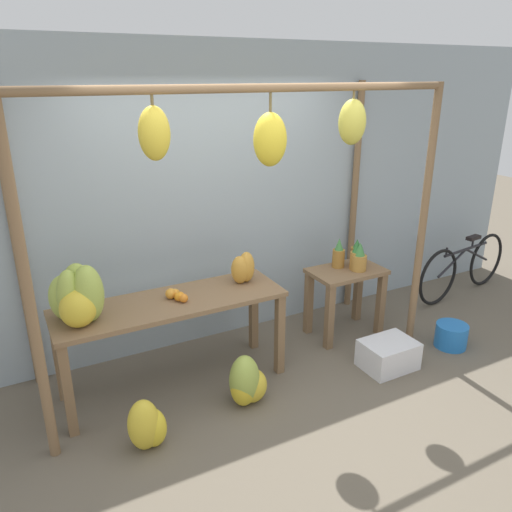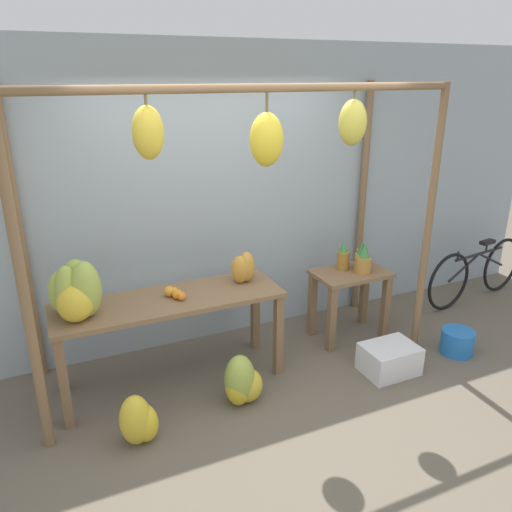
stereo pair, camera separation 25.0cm
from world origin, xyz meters
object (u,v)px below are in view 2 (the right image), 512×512
object	(u,v)px
banana_pile_on_table	(75,292)
parked_bicycle	(476,272)
banana_pile_ground_left	(139,421)
fruit_crate_white	(389,359)
orange_pile	(175,293)
banana_pile_ground_right	(241,382)
blue_bucket	(457,342)
pineapple_cluster	(359,259)
papaya_pile	(244,268)

from	to	relation	value
banana_pile_on_table	parked_bicycle	xyz separation A→B (m)	(4.37, 0.20, -0.63)
banana_pile_ground_left	fruit_crate_white	size ratio (longest dim) A/B	0.84
orange_pile	parked_bicycle	xyz separation A→B (m)	(3.61, 0.19, -0.48)
orange_pile	banana_pile_ground_left	world-z (taller)	orange_pile
banana_pile_ground_right	blue_bucket	xyz separation A→B (m)	(2.16, -0.13, -0.07)
orange_pile	pineapple_cluster	xyz separation A→B (m)	(1.85, 0.07, -0.01)
blue_bucket	fruit_crate_white	bearing A→B (deg)	179.67
banana_pile_on_table	banana_pile_ground_left	size ratio (longest dim) A/B	1.20
banana_pile_ground_left	blue_bucket	bearing A→B (deg)	-0.14
banana_pile_on_table	blue_bucket	xyz separation A→B (m)	(3.29, -0.63, -0.87)
fruit_crate_white	papaya_pile	bearing A→B (deg)	147.34
banana_pile_on_table	papaya_pile	xyz separation A→B (m)	(1.39, 0.08, -0.06)
banana_pile_on_table	fruit_crate_white	bearing A→B (deg)	-14.07
orange_pile	parked_bicycle	distance (m)	3.65
banana_pile_ground_right	banana_pile_ground_left	bearing A→B (deg)	-171.44
blue_bucket	papaya_pile	world-z (taller)	papaya_pile
orange_pile	blue_bucket	world-z (taller)	orange_pile
pineapple_cluster	fruit_crate_white	world-z (taller)	pineapple_cluster
orange_pile	banana_pile_ground_left	bearing A→B (deg)	-127.10
fruit_crate_white	blue_bucket	size ratio (longest dim) A/B	1.56
pineapple_cluster	banana_pile_ground_right	distance (m)	1.71
pineapple_cluster	banana_pile_on_table	bearing A→B (deg)	-178.27
pineapple_cluster	banana_pile_ground_right	size ratio (longest dim) A/B	0.71
parked_bicycle	papaya_pile	size ratio (longest dim) A/B	5.93
pineapple_cluster	papaya_pile	size ratio (longest dim) A/B	1.10
banana_pile_ground_left	blue_bucket	xyz separation A→B (m)	(3.01, -0.01, -0.06)
banana_pile_ground_right	papaya_pile	size ratio (longest dim) A/B	1.56
orange_pile	fruit_crate_white	distance (m)	1.98
orange_pile	papaya_pile	xyz separation A→B (m)	(0.64, 0.07, 0.09)
pineapple_cluster	banana_pile_ground_right	world-z (taller)	pineapple_cluster
banana_pile_ground_left	fruit_crate_white	bearing A→B (deg)	-0.07
pineapple_cluster	blue_bucket	size ratio (longest dim) A/B	1.00
orange_pile	blue_bucket	distance (m)	2.71
banana_pile_on_table	pineapple_cluster	distance (m)	2.61
blue_bucket	pineapple_cluster	bearing A→B (deg)	133.95
banana_pile_on_table	parked_bicycle	distance (m)	4.42
orange_pile	pineapple_cluster	distance (m)	1.85
orange_pile	banana_pile_ground_right	distance (m)	0.90
banana_pile_ground_right	blue_bucket	bearing A→B (deg)	-3.55
banana_pile_on_table	blue_bucket	size ratio (longest dim) A/B	1.56
fruit_crate_white	blue_bucket	bearing A→B (deg)	-0.33
papaya_pile	fruit_crate_white	bearing A→B (deg)	-32.66
banana_pile_ground_right	papaya_pile	bearing A→B (deg)	64.89
pineapple_cluster	fruit_crate_white	distance (m)	0.99
banana_pile_ground_left	parked_bicycle	size ratio (longest dim) A/B	0.24
banana_pile_on_table	fruit_crate_white	distance (m)	2.71
fruit_crate_white	banana_pile_on_table	bearing A→B (deg)	165.93
banana_pile_on_table	orange_pile	size ratio (longest dim) A/B	2.46
banana_pile_ground_right	orange_pile	bearing A→B (deg)	126.14
orange_pile	fruit_crate_white	world-z (taller)	orange_pile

